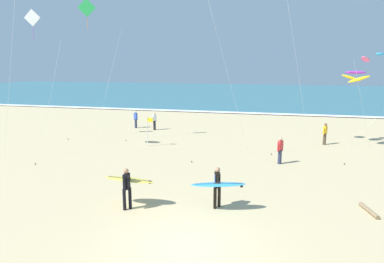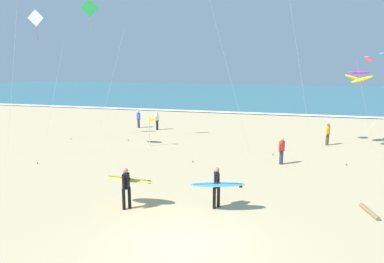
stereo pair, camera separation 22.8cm
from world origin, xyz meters
TOP-DOWN VIEW (x-y plane):
  - ground_plane at (0.00, 0.00)m, footprint 160.00×160.00m
  - ocean_water at (0.00, 59.93)m, footprint 160.00×60.00m
  - shoreline_foam at (0.00, 30.23)m, footprint 160.00×1.33m
  - surfer_lead at (0.52, 2.99)m, footprint 2.21×1.16m
  - surfer_trailing at (-3.00, 2.31)m, footprint 2.07×1.03m
  - kite_arc_cobalt_far at (9.04, 15.03)m, footprint 3.64×5.31m
  - kite_diamond_emerald_low at (-10.41, 12.71)m, footprint 2.85×0.98m
  - kite_diamond_ivory_outer at (-14.65, 12.37)m, footprint 2.59×0.51m
  - kite_arc_violet_extra at (7.79, 15.55)m, footprint 4.34×2.81m
  - bystander_white_top at (-7.66, 18.08)m, footprint 0.30×0.46m
  - bystander_red_top at (3.00, 10.06)m, footprint 0.34×0.41m
  - bystander_blue_top at (-9.65, 18.58)m, footprint 0.45×0.31m
  - bystander_yellow_top at (6.19, 15.75)m, footprint 0.33×0.43m
  - lifeguard_flag at (-6.00, 12.28)m, footprint 0.45×0.05m
  - driftwood_log at (6.33, 4.13)m, footprint 0.48×1.30m

SIDE VIEW (x-z plane):
  - ground_plane at x=0.00m, z-range 0.00..0.00m
  - ocean_water at x=0.00m, z-range 0.00..0.08m
  - driftwood_log at x=6.33m, z-range 0.00..0.16m
  - shoreline_foam at x=0.00m, z-range 0.08..0.09m
  - bystander_white_top at x=-7.66m, z-range 0.02..1.61m
  - bystander_red_top at x=3.00m, z-range 0.02..1.61m
  - bystander_blue_top at x=-9.65m, z-range 0.02..1.61m
  - bystander_yellow_top at x=6.19m, z-range 0.02..1.61m
  - surfer_lead at x=0.52m, z-range 0.19..1.90m
  - surfer_trailing at x=-3.00m, z-range 0.19..1.90m
  - lifeguard_flag at x=-6.00m, z-range 0.22..2.32m
  - kite_arc_violet_extra at x=7.79m, z-range 2.26..7.52m
  - kite_arc_cobalt_far at x=9.04m, z-range 2.90..9.35m
  - kite_diamond_ivory_outer at x=-14.65m, z-range 3.87..13.48m
  - kite_diamond_emerald_low at x=-10.41m, z-range 4.14..14.35m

